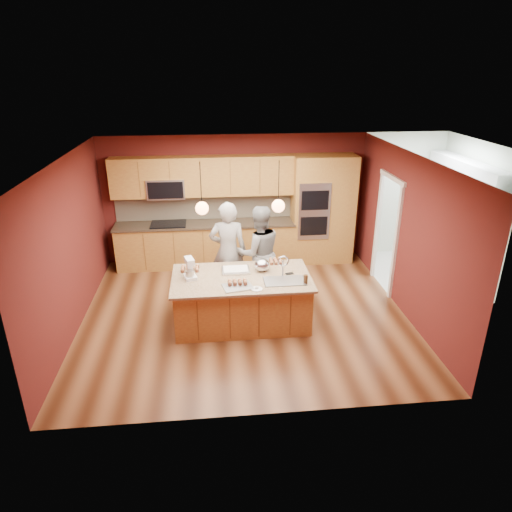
{
  "coord_description": "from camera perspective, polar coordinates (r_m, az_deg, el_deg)",
  "views": [
    {
      "loc": [
        -0.52,
        -6.91,
        4.0
      ],
      "look_at": [
        0.19,
        -0.1,
        1.12
      ],
      "focal_mm": 32.0,
      "sensor_mm": 36.0,
      "label": 1
    }
  ],
  "objects": [
    {
      "name": "phone",
      "position": [
        7.5,
        4.2,
        -2.21
      ],
      "size": [
        0.14,
        0.1,
        0.01
      ],
      "primitive_type": "cube",
      "rotation": [
        0.0,
        0.0,
        0.26
      ],
      "color": "black",
      "rests_on": "island"
    },
    {
      "name": "island",
      "position": [
        7.56,
        -1.68,
        -5.39
      ],
      "size": [
        2.24,
        1.26,
        1.21
      ],
      "color": "#985729",
      "rests_on": "floor"
    },
    {
      "name": "dryer",
      "position": [
        10.36,
        21.68,
        1.6
      ],
      "size": [
        0.84,
        0.86,
        1.06
      ],
      "primitive_type": "cube",
      "rotation": [
        0.0,
        0.0,
        -0.33
      ],
      "color": "white",
      "rests_on": "floor"
    },
    {
      "name": "cooling_rack",
      "position": [
        7.04,
        -2.3,
        -3.86
      ],
      "size": [
        0.5,
        0.4,
        0.02
      ],
      "primitive_type": "cube",
      "rotation": [
        0.0,
        0.0,
        0.2
      ],
      "color": "#A6A9AD",
      "rests_on": "island"
    },
    {
      "name": "tumbler",
      "position": [
        7.19,
        6.22,
        -2.89
      ],
      "size": [
        0.07,
        0.07,
        0.14
      ],
      "primitive_type": "cylinder",
      "color": "#331F0F",
      "rests_on": "island"
    },
    {
      "name": "ceiling",
      "position": [
        7.05,
        -1.63,
        12.21
      ],
      "size": [
        5.5,
        5.5,
        0.0
      ],
      "primitive_type": "plane",
      "rotation": [
        3.14,
        0.0,
        0.0
      ],
      "color": "white",
      "rests_on": "ground"
    },
    {
      "name": "washer",
      "position": [
        9.71,
        23.81,
        -0.27
      ],
      "size": [
        0.7,
        0.71,
        1.02
      ],
      "primitive_type": "cube",
      "rotation": [
        0.0,
        0.0,
        -0.1
      ],
      "color": "white",
      "rests_on": "floor"
    },
    {
      "name": "wall_front",
      "position": [
        5.17,
        0.69,
        -7.99
      ],
      "size": [
        5.5,
        0.0,
        5.5
      ],
      "primitive_type": "plane",
      "rotation": [
        -1.57,
        0.0,
        0.0
      ],
      "color": "#521816",
      "rests_on": "ground"
    },
    {
      "name": "laundry_room",
      "position": [
        9.68,
        24.74,
        8.55
      ],
      "size": [
        2.6,
        2.7,
        2.7
      ],
      "color": "beige",
      "rests_on": "ground"
    },
    {
      "name": "floor",
      "position": [
        8.0,
        -1.42,
        -7.15
      ],
      "size": [
        5.5,
        5.5,
        0.0
      ],
      "primitive_type": "plane",
      "color": "#442210",
      "rests_on": "ground"
    },
    {
      "name": "mixing_bowl",
      "position": [
        7.56,
        0.75,
        -1.14
      ],
      "size": [
        0.25,
        0.25,
        0.22
      ],
      "primitive_type": "ellipsoid",
      "color": "silver",
      "rests_on": "island"
    },
    {
      "name": "doorway_trim",
      "position": [
        8.87,
        15.95,
        2.52
      ],
      "size": [
        0.08,
        1.11,
        2.2
      ],
      "primitive_type": null,
      "color": "silver",
      "rests_on": "wall_right"
    },
    {
      "name": "cupcakes_rack",
      "position": [
        7.1,
        -2.38,
        -3.25
      ],
      "size": [
        0.32,
        0.16,
        0.07
      ],
      "primitive_type": null,
      "color": "#BB774B",
      "rests_on": "island"
    },
    {
      "name": "cabinet_run",
      "position": [
        9.64,
        -6.6,
        4.47
      ],
      "size": [
        3.74,
        0.64,
        2.3
      ],
      "color": "#985729",
      "rests_on": "floor"
    },
    {
      "name": "wall_left",
      "position": [
        7.73,
        -22.29,
        1.02
      ],
      "size": [
        0.0,
        5.0,
        5.0
      ],
      "primitive_type": "plane",
      "rotation": [
        1.57,
        0.0,
        1.57
      ],
      "color": "#521816",
      "rests_on": "ground"
    },
    {
      "name": "oven_column",
      "position": [
        9.83,
        8.3,
        5.76
      ],
      "size": [
        1.3,
        0.62,
        2.3
      ],
      "color": "#985729",
      "rests_on": "floor"
    },
    {
      "name": "wall_right",
      "position": [
        8.09,
        18.3,
        2.53
      ],
      "size": [
        0.0,
        5.0,
        5.0
      ],
      "primitive_type": "plane",
      "rotation": [
        1.57,
        0.0,
        -1.57
      ],
      "color": "#521816",
      "rests_on": "ground"
    },
    {
      "name": "stand_mixer",
      "position": [
        7.36,
        -8.27,
        -1.7
      ],
      "size": [
        0.24,
        0.29,
        0.34
      ],
      "rotation": [
        0.0,
        0.0,
        0.27
      ],
      "color": "white",
      "rests_on": "island"
    },
    {
      "name": "plate",
      "position": [
        6.98,
        0.08,
        -4.15
      ],
      "size": [
        0.18,
        0.18,
        0.01
      ],
      "primitive_type": "cylinder",
      "color": "white",
      "rests_on": "island"
    },
    {
      "name": "wall_back",
      "position": [
        9.79,
        -2.68,
        7.12
      ],
      "size": [
        5.5,
        0.0,
        5.5
      ],
      "primitive_type": "plane",
      "rotation": [
        1.57,
        0.0,
        0.0
      ],
      "color": "#521816",
      "rests_on": "ground"
    },
    {
      "name": "cupcakes_left",
      "position": [
        7.68,
        -8.27,
        -1.54
      ],
      "size": [
        0.31,
        0.24,
        0.07
      ],
      "primitive_type": null,
      "color": "#BB774B",
      "rests_on": "island"
    },
    {
      "name": "sheet_cake",
      "position": [
        7.58,
        -2.55,
        -1.76
      ],
      "size": [
        0.47,
        0.35,
        0.05
      ],
      "rotation": [
        0.0,
        0.0,
        0.01
      ],
      "color": "silver",
      "rests_on": "island"
    },
    {
      "name": "person_left",
      "position": [
        8.14,
        -3.51,
        0.55
      ],
      "size": [
        0.71,
        0.5,
        1.83
      ],
      "primitive_type": "imported",
      "rotation": [
        0.0,
        0.0,
        3.05
      ],
      "color": "black",
      "rests_on": "floor"
    },
    {
      "name": "pendant_right",
      "position": [
        7.02,
        2.8,
        6.3
      ],
      "size": [
        0.2,
        0.2,
        0.8
      ],
      "color": "black",
      "rests_on": "ceiling"
    },
    {
      "name": "pendant_left",
      "position": [
        6.94,
        -6.77,
        5.98
      ],
      "size": [
        0.2,
        0.2,
        0.8
      ],
      "color": "black",
      "rests_on": "ceiling"
    },
    {
      "name": "person_right",
      "position": [
        8.2,
        0.35,
        0.41
      ],
      "size": [
        0.95,
        0.79,
        1.74
      ],
      "primitive_type": "imported",
      "rotation": [
        0.0,
        0.0,
        3.31
      ],
      "color": "gray",
      "rests_on": "floor"
    },
    {
      "name": "cupcakes_right",
      "position": [
        7.89,
        2.46,
        -0.63
      ],
      "size": [
        0.23,
        0.23,
        0.07
      ],
      "primitive_type": null,
      "color": "#BB774B",
      "rests_on": "island"
    }
  ]
}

